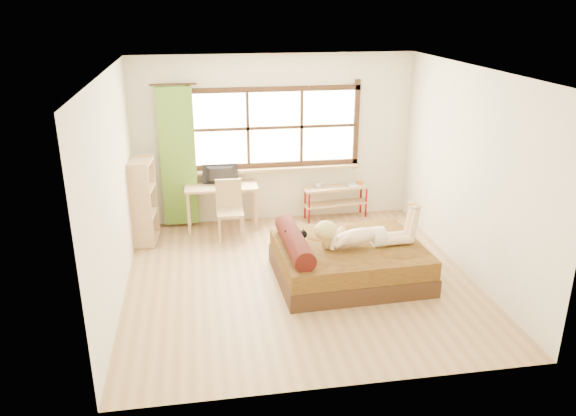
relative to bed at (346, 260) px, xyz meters
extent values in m
plane|color=#9E754C|center=(-0.60, 0.09, -0.26)|extent=(4.50, 4.50, 0.00)
plane|color=white|center=(-0.60, 0.09, 2.44)|extent=(4.50, 4.50, 0.00)
plane|color=silver|center=(-0.60, 2.34, 1.09)|extent=(4.50, 0.00, 4.50)
plane|color=silver|center=(-0.60, -2.16, 1.09)|extent=(4.50, 0.00, 4.50)
plane|color=silver|center=(-2.85, 0.09, 1.09)|extent=(0.00, 4.50, 4.50)
plane|color=silver|center=(1.65, 0.09, 1.09)|extent=(0.00, 4.50, 4.50)
cube|color=#FFEDBF|center=(-0.60, 2.33, 1.29)|extent=(2.60, 0.01, 1.30)
cube|color=tan|center=(-0.60, 2.26, 0.62)|extent=(2.80, 0.16, 0.04)
cube|color=#437F22|center=(-2.15, 2.22, 0.89)|extent=(0.55, 0.10, 2.20)
cube|color=black|center=(0.05, 0.00, -0.14)|extent=(1.95, 1.59, 0.24)
cube|color=#37240C|center=(0.05, 0.00, 0.10)|extent=(1.92, 1.56, 0.24)
cylinder|color=#331008|center=(-0.69, -0.03, 0.33)|extent=(0.31, 1.30, 0.27)
cube|color=tan|center=(-1.51, 2.04, 0.44)|extent=(1.15, 0.54, 0.04)
cube|color=tan|center=(-2.04, 1.83, 0.09)|extent=(0.05, 0.05, 0.69)
cube|color=tan|center=(-0.99, 1.82, 0.09)|extent=(0.05, 0.05, 0.69)
cube|color=tan|center=(-2.03, 2.25, 0.09)|extent=(0.05, 0.05, 0.69)
cube|color=tan|center=(-0.98, 2.24, 0.09)|extent=(0.05, 0.05, 0.69)
imported|color=black|center=(-1.51, 2.09, 0.62)|extent=(0.56, 0.08, 0.32)
cube|color=tan|center=(-1.41, 1.59, 0.16)|extent=(0.40, 0.40, 0.04)
cube|color=tan|center=(-1.41, 1.77, 0.41)|extent=(0.40, 0.04, 0.46)
cube|color=tan|center=(-1.58, 1.42, -0.06)|extent=(0.04, 0.04, 0.40)
cube|color=tan|center=(-1.24, 1.41, -0.06)|extent=(0.04, 0.04, 0.40)
cube|color=tan|center=(-1.58, 1.76, -0.06)|extent=(0.04, 0.04, 0.40)
cube|color=tan|center=(-1.24, 1.76, -0.06)|extent=(0.04, 0.04, 0.40)
cube|color=tan|center=(0.40, 2.16, 0.28)|extent=(1.13, 0.40, 0.04)
cube|color=tan|center=(0.40, 2.16, 0.00)|extent=(1.13, 0.40, 0.03)
cylinder|color=maroon|center=(-0.09, 1.99, 0.02)|extent=(0.03, 0.03, 0.55)
cylinder|color=maroon|center=(0.91, 2.11, 0.02)|extent=(0.03, 0.03, 0.55)
cylinder|color=maroon|center=(-0.12, 2.21, 0.02)|extent=(0.03, 0.03, 0.55)
cylinder|color=maroon|center=(0.89, 2.33, 0.02)|extent=(0.03, 0.03, 0.55)
cube|color=orange|center=(0.81, 2.20, 0.33)|extent=(0.10, 0.10, 0.07)
imported|color=gray|center=(0.10, 2.16, 0.34)|extent=(0.13, 0.13, 0.09)
imported|color=gray|center=(0.60, 2.16, 0.30)|extent=(0.20, 0.25, 0.02)
cube|color=tan|center=(-2.68, 1.64, -0.20)|extent=(0.37, 0.56, 0.03)
cube|color=tan|center=(-2.68, 1.64, 0.20)|extent=(0.37, 0.56, 0.03)
cube|color=tan|center=(-2.68, 1.64, 0.60)|extent=(0.37, 0.56, 0.03)
cube|color=tan|center=(-2.68, 1.64, 1.00)|extent=(0.37, 0.56, 0.03)
cube|color=tan|center=(-2.71, 1.38, 0.40)|extent=(0.32, 0.06, 1.29)
cube|color=tan|center=(-2.66, 1.90, 0.40)|extent=(0.32, 0.06, 1.29)
camera|label=1|loc=(-1.83, -6.45, 3.22)|focal=35.00mm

